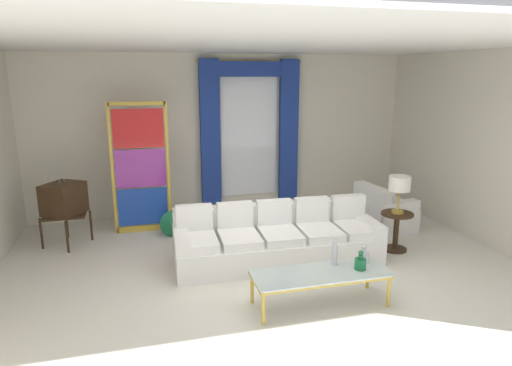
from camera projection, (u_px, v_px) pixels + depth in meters
name	position (u px, v px, depth m)	size (l,w,h in m)	color
ground_plane	(267.00, 274.00, 6.10)	(16.00, 16.00, 0.00)	silver
wall_rear	(223.00, 135.00, 8.62)	(8.00, 0.12, 3.00)	silver
wall_right	(476.00, 147.00, 7.21)	(0.12, 7.00, 3.00)	silver
ceiling_slab	(252.00, 45.00, 6.13)	(8.00, 7.60, 0.04)	white
curtained_window	(250.00, 122.00, 8.52)	(2.00, 0.17, 2.70)	white
couch_white_long	(277.00, 240.00, 6.48)	(2.95, 1.02, 0.86)	white
coffee_table	(320.00, 275.00, 5.19)	(1.59, 0.57, 0.41)	silver
bottle_blue_decanter	(364.00, 256.00, 5.46)	(0.13, 0.13, 0.22)	silver
bottle_crystal_tall	(360.00, 263.00, 5.25)	(0.13, 0.13, 0.24)	#196B3D
bottle_amber_squat	(335.00, 254.00, 5.36)	(0.07, 0.07, 0.35)	silver
vintage_tv	(64.00, 200.00, 6.97)	(0.74, 0.77, 1.35)	#382314
armchair_white	(383.00, 213.00, 7.76)	(0.91, 0.90, 0.80)	white
stained_glass_divider	(141.00, 171.00, 7.51)	(0.95, 0.05, 2.20)	gold
peacock_figurine	(174.00, 225.00, 7.39)	(0.44, 0.60, 0.50)	beige
round_side_table	(396.00, 228.00, 6.84)	(0.48, 0.48, 0.59)	#382314
table_lamp_brass	(400.00, 185.00, 6.68)	(0.32, 0.32, 0.57)	#B29338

